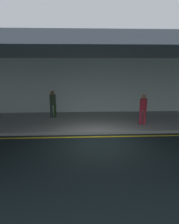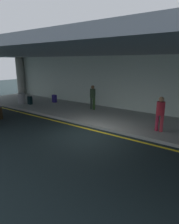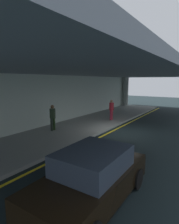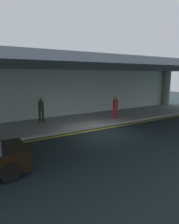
% 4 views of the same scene
% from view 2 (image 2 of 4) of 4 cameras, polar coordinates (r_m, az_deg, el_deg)
% --- Properties ---
extents(ground_plane, '(60.00, 60.00, 0.00)m').
position_cam_2_polar(ground_plane, '(9.45, -0.50, -6.66)').
color(ground_plane, black).
extents(sidewalk, '(26.00, 4.20, 0.15)m').
position_cam_2_polar(sidewalk, '(11.92, 8.51, -1.94)').
color(sidewalk, gray).
rests_on(sidewalk, ground).
extents(lane_stripe_yellow, '(26.00, 0.14, 0.01)m').
position_cam_2_polar(lane_stripe_yellow, '(9.97, 1.88, -5.49)').
color(lane_stripe_yellow, yellow).
rests_on(lane_stripe_yellow, ground).
extents(support_column_far_left, '(0.71, 0.71, 3.65)m').
position_cam_2_polar(support_column_far_left, '(21.02, -19.39, 9.73)').
color(support_column_far_left, gray).
rests_on(support_column_far_left, sidewalk).
extents(ceiling_overhang, '(28.00, 13.20, 0.30)m').
position_cam_2_polar(ceiling_overhang, '(11.02, 7.99, 17.15)').
color(ceiling_overhang, slate).
rests_on(ceiling_overhang, support_column_far_left).
extents(terminal_back_wall, '(26.00, 0.30, 3.80)m').
position_cam_2_polar(terminal_back_wall, '(13.56, 13.34, 7.69)').
color(terminal_back_wall, '#ABBCB1').
rests_on(terminal_back_wall, ground).
extents(traveler_with_luggage, '(0.38, 0.38, 1.68)m').
position_cam_2_polar(traveler_with_luggage, '(13.56, 0.92, 4.71)').
color(traveler_with_luggage, '#202A23').
rests_on(traveler_with_luggage, sidewalk).
extents(person_waiting_for_ride, '(0.38, 0.38, 1.68)m').
position_cam_2_polar(person_waiting_for_ride, '(9.81, 19.80, 0.08)').
color(person_waiting_for_ride, maroon).
rests_on(person_waiting_for_ride, sidewalk).
extents(suitcase_upright_primary, '(0.36, 0.22, 0.90)m').
position_cam_2_polar(suitcase_upright_primary, '(16.06, -16.85, 3.26)').
color(suitcase_upright_primary, black).
rests_on(suitcase_upright_primary, sidewalk).
extents(suitcase_upright_secondary, '(0.36, 0.22, 0.90)m').
position_cam_2_polar(suitcase_upright_secondary, '(16.39, -10.12, 3.87)').
color(suitcase_upright_secondary, '#181252').
rests_on(suitcase_upright_secondary, sidewalk).
extents(trash_bin_steel, '(0.56, 0.56, 0.85)m').
position_cam_2_polar(trash_bin_steel, '(16.40, -19.05, 3.71)').
color(trash_bin_steel, gray).
rests_on(trash_bin_steel, sidewalk).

